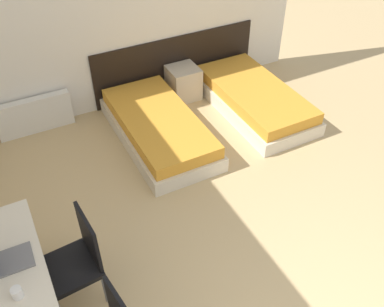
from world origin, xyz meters
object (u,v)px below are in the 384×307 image
bed_near_door (254,99)px  laptop (2,258)px  nightstand (183,83)px  chair_near_laptop (77,258)px  bed_near_window (159,128)px

bed_near_door → laptop: (-3.52, -1.74, 0.63)m
nightstand → chair_near_laptop: size_ratio=0.51×
laptop → chair_near_laptop: bearing=-0.7°
chair_near_laptop → bed_near_door: bearing=25.6°
bed_near_window → nightstand: nightstand is taller
bed_near_door → nightstand: 1.06m
bed_near_door → laptop: size_ratio=5.53×
bed_near_door → laptop: laptop is taller
bed_near_door → nightstand: nightstand is taller
bed_near_window → nightstand: size_ratio=4.05×
bed_near_window → nightstand: 1.06m
nightstand → laptop: size_ratio=1.36×
bed_near_window → bed_near_door: bearing=0.0°
bed_near_window → laptop: laptop is taller
bed_near_door → nightstand: size_ratio=4.05×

